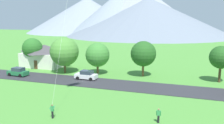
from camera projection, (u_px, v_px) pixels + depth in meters
road_strip at (128, 86)px, 39.97m from camera, size 160.00×6.49×0.08m
mountain_far_east_ridge at (138, 9)px, 177.51m from camera, size 103.57×103.57×38.09m
mountain_west_ridge at (116, 15)px, 167.42m from camera, size 70.94×70.94×28.92m
mountain_east_ridge at (87, 15)px, 200.77m from camera, size 101.54×101.54×29.78m
mountain_central_ridge at (148, 17)px, 161.27m from camera, size 112.12×112.12×26.06m
house_leftmost at (45, 55)px, 56.59m from camera, size 10.40×8.19×5.23m
tree_near_left at (98, 55)px, 47.79m from camera, size 4.98×4.98×6.57m
tree_left_of_center at (32, 48)px, 54.61m from camera, size 4.69×4.69×6.96m
tree_center at (221, 57)px, 41.43m from camera, size 4.11×4.11×6.67m
tree_right_of_center at (143, 54)px, 45.95m from camera, size 5.04×5.04×7.09m
tree_far_right at (64, 52)px, 48.88m from camera, size 6.07×6.07×7.60m
parked_car_green_west_end at (18, 72)px, 46.73m from camera, size 4.27×2.22×1.68m
parked_car_white_mid_east at (86, 75)px, 44.00m from camera, size 4.22×2.12×1.68m
watcher_person at (158, 115)px, 25.56m from camera, size 0.56×0.24×1.68m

